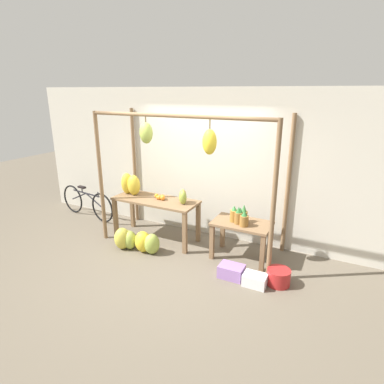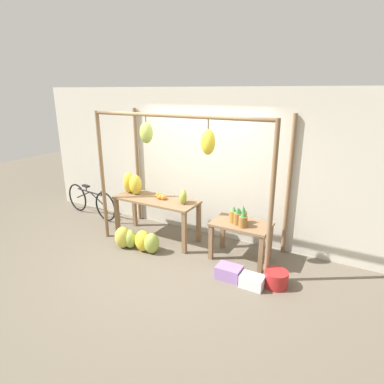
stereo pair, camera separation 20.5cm
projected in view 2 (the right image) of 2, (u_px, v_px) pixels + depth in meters
name	position (u px, v px, depth m)	size (l,w,h in m)	color
ground_plane	(168.00, 262.00, 5.36)	(20.00, 20.00, 0.00)	#665B4C
shop_wall_back	(206.00, 164.00, 6.08)	(8.00, 0.08, 2.80)	beige
stall_awning	(184.00, 160.00, 5.29)	(3.24, 1.17, 2.40)	brown
display_table_main	(157.00, 205.00, 6.02)	(1.61, 0.63, 0.80)	brown
display_table_side	(241.00, 231.00, 5.31)	(0.96, 0.59, 0.65)	brown
banana_pile_on_table	(132.00, 184.00, 6.23)	(0.45, 0.28, 0.41)	gold
orange_pile	(161.00, 197.00, 5.96)	(0.26, 0.15, 0.09)	orange
pineapple_cluster	(239.00, 217.00, 5.20)	(0.35, 0.30, 0.30)	olive
banana_pile_ground_left	(126.00, 238.00, 5.83)	(0.48, 0.49, 0.40)	#9EB247
banana_pile_ground_right	(147.00, 242.00, 5.64)	(0.52, 0.36, 0.38)	#9EB247
fruit_crate_white	(229.00, 272.00, 4.88)	(0.38, 0.27, 0.20)	#9970B7
blue_bucket	(276.00, 279.00, 4.66)	(0.34, 0.34, 0.24)	#AD2323
parked_bicycle	(91.00, 201.00, 7.25)	(1.67, 0.27, 0.70)	black
papaya_pile	(183.00, 197.00, 5.71)	(0.24, 0.26, 0.25)	#93A33D
fruit_crate_purple	(252.00, 281.00, 4.65)	(0.34, 0.24, 0.18)	silver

